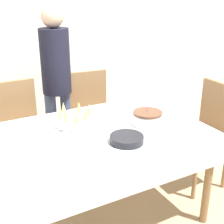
% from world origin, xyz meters
% --- Properties ---
extents(ground_plane, '(12.00, 12.00, 0.00)m').
position_xyz_m(ground_plane, '(0.00, 0.00, 0.00)').
color(ground_plane, tan).
extents(wall_back, '(8.00, 0.05, 2.70)m').
position_xyz_m(wall_back, '(0.00, 1.62, 1.35)').
color(wall_back, silver).
rests_on(wall_back, ground_plane).
extents(dining_table, '(1.62, 1.02, 0.76)m').
position_xyz_m(dining_table, '(0.00, 0.00, 0.66)').
color(dining_table, white).
rests_on(dining_table, ground_plane).
extents(dining_chair_far_left, '(0.43, 0.43, 0.96)m').
position_xyz_m(dining_chair_far_left, '(-0.36, 0.83, 0.53)').
color(dining_chair_far_left, olive).
rests_on(dining_chair_far_left, ground_plane).
extents(dining_chair_far_right, '(0.46, 0.46, 0.96)m').
position_xyz_m(dining_chair_far_right, '(0.36, 0.83, 0.53)').
color(dining_chair_far_right, olive).
rests_on(dining_chair_far_right, ground_plane).
extents(dining_chair_right_end, '(0.42, 0.42, 0.96)m').
position_xyz_m(dining_chair_right_end, '(1.13, -0.00, 0.53)').
color(dining_chair_right_end, olive).
rests_on(dining_chair_right_end, ground_plane).
extents(birthday_cake, '(0.22, 0.22, 0.18)m').
position_xyz_m(birthday_cake, '(0.41, -0.07, 0.82)').
color(birthday_cake, white).
rests_on(birthday_cake, dining_table).
extents(champagne_tray, '(0.34, 0.34, 0.18)m').
position_xyz_m(champagne_tray, '(-0.10, 0.12, 0.85)').
color(champagne_tray, silver).
rests_on(champagne_tray, dining_table).
extents(plate_stack_main, '(0.23, 0.23, 0.05)m').
position_xyz_m(plate_stack_main, '(0.12, -0.24, 0.79)').
color(plate_stack_main, black).
rests_on(plate_stack_main, dining_table).
extents(cake_knife, '(0.30, 0.04, 0.00)m').
position_xyz_m(cake_knife, '(0.52, -0.25, 0.76)').
color(cake_knife, silver).
rests_on(cake_knife, dining_table).
extents(fork_pile, '(0.18, 0.08, 0.02)m').
position_xyz_m(fork_pile, '(-0.39, -0.03, 0.77)').
color(fork_pile, silver).
rests_on(fork_pile, dining_table).
extents(napkin_pile, '(0.15, 0.15, 0.01)m').
position_xyz_m(napkin_pile, '(-0.36, 0.16, 0.77)').
color(napkin_pile, '#8CC6E0').
rests_on(napkin_pile, dining_table).
extents(person_standing, '(0.28, 0.28, 1.60)m').
position_xyz_m(person_standing, '(0.07, 0.98, 0.96)').
color(person_standing, '#3F4C72').
rests_on(person_standing, ground_plane).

